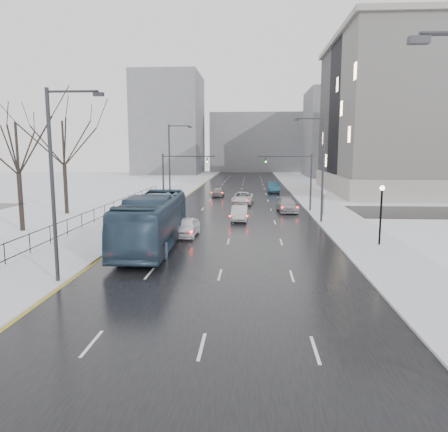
% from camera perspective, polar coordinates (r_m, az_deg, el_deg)
% --- Properties ---
extents(road, '(16.00, 150.00, 0.04)m').
position_cam_1_polar(road, '(61.98, 1.99, 2.25)').
color(road, black).
rests_on(road, ground).
extents(cross_road, '(130.00, 10.00, 0.04)m').
position_cam_1_polar(cross_road, '(50.08, 1.60, 0.71)').
color(cross_road, black).
rests_on(cross_road, ground).
extents(sidewalk_left, '(5.00, 150.00, 0.16)m').
position_cam_1_polar(sidewalk_left, '(63.14, -7.58, 2.35)').
color(sidewalk_left, silver).
rests_on(sidewalk_left, ground).
extents(sidewalk_right, '(5.00, 150.00, 0.16)m').
position_cam_1_polar(sidewalk_right, '(62.57, 11.66, 2.19)').
color(sidewalk_right, silver).
rests_on(sidewalk_right, ground).
extents(park_strip, '(14.00, 150.00, 0.12)m').
position_cam_1_polar(park_strip, '(65.64, -15.75, 2.33)').
color(park_strip, white).
rests_on(park_strip, ground).
extents(tree_park_d, '(8.75, 8.75, 12.50)m').
position_cam_1_polar(tree_park_d, '(41.16, -24.78, -1.88)').
color(tree_park_d, black).
rests_on(tree_park_d, ground).
extents(tree_park_e, '(9.45, 9.45, 13.50)m').
position_cam_1_polar(tree_park_e, '(50.21, -19.81, 0.19)').
color(tree_park_e, black).
rests_on(tree_park_e, ground).
extents(iron_fence, '(0.06, 70.00, 1.30)m').
position_cam_1_polar(iron_fence, '(35.35, -21.07, -1.78)').
color(iron_fence, black).
rests_on(iron_fence, sidewalk_left).
extents(streetlight_r_mid, '(2.95, 0.25, 10.00)m').
position_cam_1_polar(streetlight_r_mid, '(42.08, 12.51, 6.64)').
color(streetlight_r_mid, '#2D2D33').
rests_on(streetlight_r_mid, ground).
extents(streetlight_l_near, '(2.95, 0.25, 10.00)m').
position_cam_1_polar(streetlight_l_near, '(23.75, -21.06, 4.82)').
color(streetlight_l_near, '#2D2D33').
rests_on(streetlight_l_near, ground).
extents(streetlight_l_far, '(2.95, 0.25, 10.00)m').
position_cam_1_polar(streetlight_l_far, '(54.48, -6.90, 7.21)').
color(streetlight_l_far, '#2D2D33').
rests_on(streetlight_l_far, ground).
extents(lamppost_r_mid, '(0.36, 0.36, 4.28)m').
position_cam_1_polar(lamppost_r_mid, '(33.15, 19.85, 1.18)').
color(lamppost_r_mid, black).
rests_on(lamppost_r_mid, sidewalk_right).
extents(mast_signal_right, '(6.10, 0.33, 6.50)m').
position_cam_1_polar(mast_signal_right, '(49.96, 10.09, 5.27)').
color(mast_signal_right, '#2D2D33').
rests_on(mast_signal_right, ground).
extents(mast_signal_left, '(6.10, 0.33, 6.50)m').
position_cam_1_polar(mast_signal_left, '(50.46, -6.76, 5.38)').
color(mast_signal_left, '#2D2D33').
rests_on(mast_signal_left, ground).
extents(no_uturn_sign, '(0.60, 0.06, 2.70)m').
position_cam_1_polar(no_uturn_sign, '(46.41, 12.88, 2.69)').
color(no_uturn_sign, '#2D2D33').
rests_on(no_uturn_sign, sidewalk_right).
extents(bldg_far_right, '(24.00, 20.00, 22.00)m').
position_cam_1_polar(bldg_far_right, '(119.56, 16.57, 10.28)').
color(bldg_far_right, slate).
rests_on(bldg_far_right, ground).
extents(bldg_far_left, '(18.00, 22.00, 28.00)m').
position_cam_1_polar(bldg_far_left, '(128.95, -7.15, 11.76)').
color(bldg_far_left, slate).
rests_on(bldg_far_left, ground).
extents(bldg_far_center, '(30.00, 18.00, 18.00)m').
position_cam_1_polar(bldg_far_center, '(141.59, 4.59, 9.50)').
color(bldg_far_center, slate).
rests_on(bldg_far_center, ground).
extents(bus, '(3.58, 13.58, 3.76)m').
position_cam_1_polar(bus, '(31.42, -9.32, -0.69)').
color(bus, '#2F445B').
rests_on(bus, road).
extents(sedan_center_near, '(1.99, 4.48, 1.50)m').
position_cam_1_polar(sedan_center_near, '(35.33, -4.94, -1.43)').
color(sedan_center_near, white).
rests_on(sedan_center_near, road).
extents(sedan_right_near, '(1.59, 4.42, 1.45)m').
position_cam_1_polar(sedan_right_near, '(42.95, 2.03, 0.37)').
color(sedan_right_near, '#ABACB0').
rests_on(sedan_right_near, road).
extents(sedan_right_cross, '(2.85, 5.60, 1.51)m').
position_cam_1_polar(sedan_right_cross, '(56.01, 2.45, 2.36)').
color(sedan_right_cross, silver).
rests_on(sedan_right_cross, road).
extents(sedan_right_far, '(2.43, 5.20, 1.47)m').
position_cam_1_polar(sedan_right_far, '(49.57, 8.23, 1.42)').
color(sedan_right_far, '#99999D').
rests_on(sedan_right_far, road).
extents(sedan_center_far, '(1.73, 4.04, 1.36)m').
position_cam_1_polar(sedan_center_far, '(65.00, -0.75, 3.18)').
color(sedan_center_far, gray).
rests_on(sedan_center_far, road).
extents(sedan_right_distant, '(1.82, 5.19, 1.71)m').
position_cam_1_polar(sedan_right_distant, '(71.17, 6.49, 3.74)').
color(sedan_right_distant, navy).
rests_on(sedan_right_distant, road).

